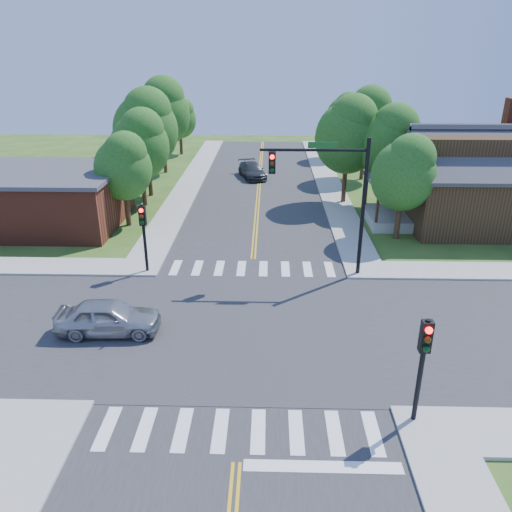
{
  "coord_description": "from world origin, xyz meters",
  "views": [
    {
      "loc": [
        0.86,
        -18.5,
        11.25
      ],
      "look_at": [
        0.29,
        2.85,
        2.2
      ],
      "focal_mm": 35.0,
      "sensor_mm": 36.0,
      "label": 1
    }
  ],
  "objects_px": {
    "car_dgrey": "(252,171)",
    "signal_mast_ne": "(331,186)",
    "house_ne": "(485,175)",
    "signal_pole_nw": "(143,226)",
    "car_silver": "(108,318)",
    "signal_pole_se": "(424,353)"
  },
  "relations": [
    {
      "from": "car_dgrey",
      "to": "signal_mast_ne",
      "type": "bearing_deg",
      "value": -93.78
    },
    {
      "from": "house_ne",
      "to": "car_dgrey",
      "type": "xyz_separation_m",
      "value": [
        -15.8,
        12.23,
        -2.66
      ]
    },
    {
      "from": "signal_pole_nw",
      "to": "car_silver",
      "type": "height_order",
      "value": "signal_pole_nw"
    },
    {
      "from": "signal_mast_ne",
      "to": "signal_pole_se",
      "type": "xyz_separation_m",
      "value": [
        1.69,
        -11.21,
        -2.19
      ]
    },
    {
      "from": "signal_mast_ne",
      "to": "car_dgrey",
      "type": "bearing_deg",
      "value": 102.45
    },
    {
      "from": "signal_pole_se",
      "to": "car_dgrey",
      "type": "xyz_separation_m",
      "value": [
        -6.3,
        32.09,
        -2.0
      ]
    },
    {
      "from": "signal_mast_ne",
      "to": "signal_pole_nw",
      "type": "height_order",
      "value": "signal_mast_ne"
    },
    {
      "from": "signal_mast_ne",
      "to": "car_dgrey",
      "type": "relative_size",
      "value": 1.46
    },
    {
      "from": "car_dgrey",
      "to": "car_silver",
      "type": "bearing_deg",
      "value": -116.95
    },
    {
      "from": "signal_pole_se",
      "to": "signal_pole_nw",
      "type": "bearing_deg",
      "value": 135.0
    },
    {
      "from": "signal_pole_se",
      "to": "car_silver",
      "type": "distance_m",
      "value": 12.64
    },
    {
      "from": "signal_pole_se",
      "to": "house_ne",
      "type": "distance_m",
      "value": 22.03
    },
    {
      "from": "house_ne",
      "to": "car_silver",
      "type": "bearing_deg",
      "value": -144.82
    },
    {
      "from": "house_ne",
      "to": "car_silver",
      "type": "distance_m",
      "value": 25.71
    },
    {
      "from": "signal_mast_ne",
      "to": "signal_pole_se",
      "type": "height_order",
      "value": "signal_mast_ne"
    },
    {
      "from": "signal_mast_ne",
      "to": "car_dgrey",
      "type": "xyz_separation_m",
      "value": [
        -4.61,
        20.88,
        -4.19
      ]
    },
    {
      "from": "signal_mast_ne",
      "to": "house_ne",
      "type": "distance_m",
      "value": 14.23
    },
    {
      "from": "car_silver",
      "to": "signal_mast_ne",
      "type": "bearing_deg",
      "value": -60.14
    },
    {
      "from": "house_ne",
      "to": "car_silver",
      "type": "xyz_separation_m",
      "value": [
        -20.91,
        -14.74,
        -2.59
      ]
    },
    {
      "from": "house_ne",
      "to": "signal_pole_se",
      "type": "bearing_deg",
      "value": -115.58
    },
    {
      "from": "signal_mast_ne",
      "to": "signal_pole_nw",
      "type": "bearing_deg",
      "value": -179.93
    },
    {
      "from": "signal_pole_nw",
      "to": "house_ne",
      "type": "distance_m",
      "value": 22.45
    }
  ]
}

